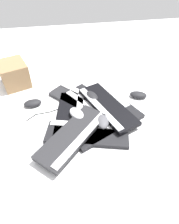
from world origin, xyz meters
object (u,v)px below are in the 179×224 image
at_px(keyboard_1, 87,134).
at_px(keyboard_3, 96,105).
at_px(keyboard_5, 73,135).
at_px(keyboard_6, 107,106).
at_px(keyboard_0, 70,117).
at_px(mouse_4, 33,103).
at_px(keyboard_4, 81,101).
at_px(mouse_2, 138,95).
at_px(keyboard_2, 107,124).
at_px(cardboard_box, 14,74).
at_px(mouse_1, 103,121).
at_px(mouse_3, 92,96).
at_px(mouse_0, 77,114).

relative_size(keyboard_1, keyboard_3, 1.03).
relative_size(keyboard_5, keyboard_6, 0.91).
distance_m(keyboard_0, mouse_4, 0.27).
bearing_deg(keyboard_4, mouse_2, 178.79).
relative_size(keyboard_2, keyboard_6, 0.99).
height_order(keyboard_6, cardboard_box, cardboard_box).
relative_size(keyboard_0, keyboard_4, 1.09).
distance_m(keyboard_1, mouse_1, 0.11).
relative_size(mouse_3, cardboard_box, 0.53).
bearing_deg(keyboard_2, mouse_0, -25.39).
distance_m(keyboard_3, mouse_1, 0.19).
distance_m(keyboard_1, keyboard_4, 0.28).
bearing_deg(keyboard_4, cardboard_box, -33.69).
bearing_deg(mouse_1, mouse_2, -45.07).
height_order(mouse_0, mouse_1, same).
height_order(keyboard_6, mouse_0, mouse_0).
relative_size(keyboard_0, cardboard_box, 2.23).
relative_size(keyboard_6, mouse_4, 4.22).
height_order(keyboard_5, mouse_4, keyboard_5).
xyz_separation_m(mouse_1, mouse_3, (0.02, -0.23, 0.00)).
relative_size(keyboard_5, mouse_4, 3.84).
distance_m(keyboard_1, cardboard_box, 0.71).
bearing_deg(mouse_2, keyboard_4, -160.11).
bearing_deg(keyboard_2, keyboard_0, -24.49).
bearing_deg(mouse_4, keyboard_6, -23.31).
height_order(keyboard_4, mouse_0, mouse_0).
height_order(keyboard_3, keyboard_6, keyboard_6).
bearing_deg(keyboard_5, keyboard_6, -139.17).
distance_m(mouse_2, cardboard_box, 0.86).
bearing_deg(mouse_1, cardboard_box, 51.46).
distance_m(mouse_3, cardboard_box, 0.58).
xyz_separation_m(keyboard_3, mouse_2, (-0.29, -0.04, 0.01)).
bearing_deg(keyboard_6, mouse_4, -16.57).
relative_size(mouse_1, mouse_2, 1.00).
height_order(keyboard_0, keyboard_4, same).
relative_size(keyboard_0, keyboard_6, 0.99).
distance_m(mouse_3, mouse_4, 0.37).
distance_m(keyboard_5, cardboard_box, 0.68).
bearing_deg(keyboard_6, keyboard_3, -46.85).
relative_size(keyboard_6, mouse_1, 4.22).
height_order(mouse_0, cardboard_box, cardboard_box).
xyz_separation_m(keyboard_5, mouse_3, (-0.15, -0.29, 0.01)).
height_order(keyboard_0, keyboard_3, same).
relative_size(keyboard_0, keyboard_1, 0.99).
relative_size(keyboard_0, mouse_1, 4.19).
bearing_deg(keyboard_0, mouse_2, -164.66).
bearing_deg(cardboard_box, mouse_1, 134.61).
xyz_separation_m(keyboard_0, keyboard_1, (-0.08, 0.14, 0.00)).
distance_m(keyboard_3, mouse_4, 0.40).
xyz_separation_m(keyboard_5, cardboard_box, (0.35, -0.59, 0.04)).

